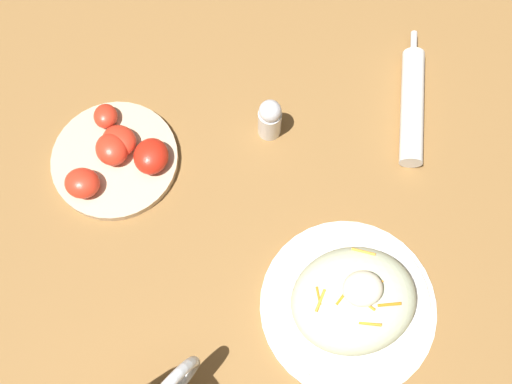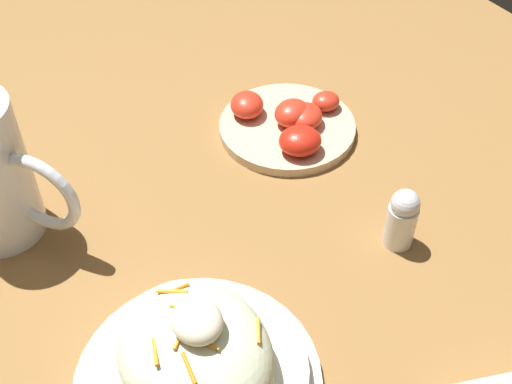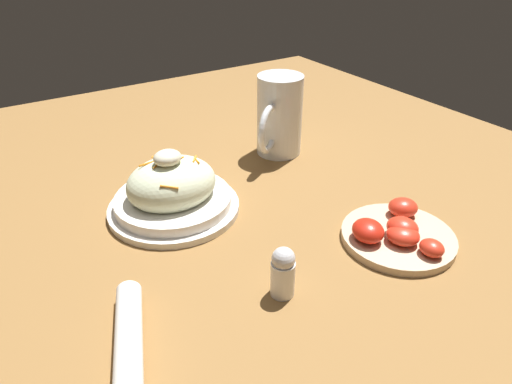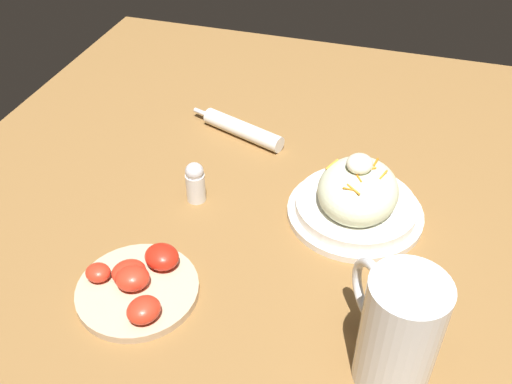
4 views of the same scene
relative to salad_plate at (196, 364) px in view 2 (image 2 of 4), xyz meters
name	(u,v)px [view 2 (image 2 of 4)]	position (x,y,z in m)	size (l,w,h in m)	color
ground_plane	(170,308)	(0.09, -0.02, -0.04)	(1.43, 1.43, 0.00)	olive
salad_plate	(196,364)	(0.00, 0.00, 0.00)	(0.22, 0.22, 0.11)	white
tomato_plate	(289,123)	(0.25, -0.27, -0.02)	(0.17, 0.17, 0.04)	#D1B28E
salt_shaker	(402,218)	(0.04, -0.26, 0.00)	(0.03, 0.03, 0.07)	white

